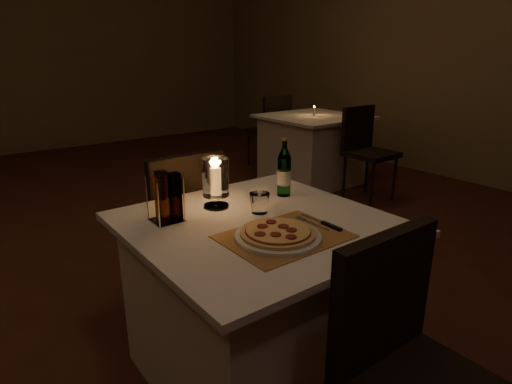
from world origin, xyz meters
TOP-DOWN VIEW (x-y plane):
  - floor at (0.00, 0.00)m, footprint 8.00×10.00m
  - main_table at (0.27, -0.64)m, footprint 1.00×1.00m
  - chair_near at (0.27, -1.35)m, footprint 0.42×0.42m
  - chair_far at (0.27, 0.07)m, footprint 0.42×0.42m
  - placemat at (0.25, -0.82)m, footprint 0.45×0.34m
  - plate at (0.22, -0.82)m, footprint 0.32×0.32m
  - pizza at (0.22, -0.82)m, footprint 0.28×0.28m
  - fork at (0.42, -0.79)m, footprint 0.02×0.18m
  - knife at (0.45, -0.85)m, footprint 0.02×0.22m
  - tumbler at (0.33, -0.56)m, footprint 0.09×0.09m
  - water_bottle at (0.57, -0.44)m, footprint 0.07×0.07m
  - hurricane_candle at (0.22, -0.39)m, footprint 0.12×0.12m
  - cruet_caddy at (-0.03, -0.42)m, footprint 0.12×0.12m
  - neighbor_table_right at (2.61, 1.42)m, footprint 1.00×1.00m
  - neighbor_chair_ra at (2.61, 0.71)m, footprint 0.42×0.42m
  - neighbor_chair_rb at (2.61, 2.14)m, footprint 0.42×0.42m
  - neighbor_candle_right at (2.61, 1.42)m, footprint 0.03×0.03m

SIDE VIEW (x-z plane):
  - floor at x=0.00m, z-range -0.02..0.00m
  - main_table at x=0.27m, z-range 0.00..0.74m
  - neighbor_table_right at x=2.61m, z-range 0.00..0.74m
  - chair_near at x=0.27m, z-range 0.10..1.00m
  - chair_far at x=0.27m, z-range 0.10..1.00m
  - neighbor_chair_ra at x=2.61m, z-range 0.10..1.00m
  - neighbor_chair_rb at x=2.61m, z-range 0.10..1.00m
  - placemat at x=0.25m, z-range 0.74..0.74m
  - fork at x=0.42m, z-range 0.74..0.75m
  - knife at x=0.45m, z-range 0.74..0.76m
  - plate at x=0.22m, z-range 0.74..0.76m
  - pizza at x=0.22m, z-range 0.76..0.78m
  - tumbler at x=0.33m, z-range 0.74..0.83m
  - neighbor_candle_right at x=2.61m, z-range 0.73..0.84m
  - cruet_caddy at x=-0.03m, z-range 0.73..0.94m
  - water_bottle at x=0.57m, z-range 0.71..0.99m
  - hurricane_candle at x=0.22m, z-range 0.76..0.98m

